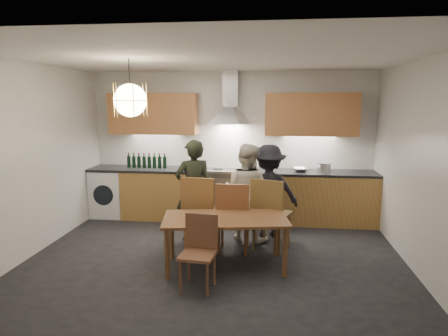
# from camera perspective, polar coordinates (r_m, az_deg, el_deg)

# --- Properties ---
(ground) EXTENTS (5.00, 5.00, 0.00)m
(ground) POSITION_cam_1_polar(r_m,az_deg,el_deg) (5.34, -1.52, -13.51)
(ground) COLOR black
(ground) RESTS_ON ground
(room_shell) EXTENTS (5.02, 4.52, 2.61)m
(room_shell) POSITION_cam_1_polar(r_m,az_deg,el_deg) (4.92, -1.62, 5.05)
(room_shell) COLOR white
(room_shell) RESTS_ON ground
(counter_run) EXTENTS (5.00, 0.62, 0.90)m
(counter_run) POSITION_cam_1_polar(r_m,az_deg,el_deg) (7.04, 0.98, -3.86)
(counter_run) COLOR #BC8B48
(counter_run) RESTS_ON ground
(range_stove) EXTENTS (0.90, 0.60, 0.92)m
(range_stove) POSITION_cam_1_polar(r_m,az_deg,el_deg) (7.04, 0.78, -3.93)
(range_stove) COLOR silver
(range_stove) RESTS_ON ground
(wall_fixtures) EXTENTS (4.30, 0.54, 1.10)m
(wall_fixtures) POSITION_cam_1_polar(r_m,az_deg,el_deg) (6.96, 0.92, 7.83)
(wall_fixtures) COLOR tan
(wall_fixtures) RESTS_ON ground
(pendant_lamp) EXTENTS (0.43, 0.43, 0.70)m
(pendant_lamp) POSITION_cam_1_polar(r_m,az_deg,el_deg) (5.05, -13.25, 9.39)
(pendant_lamp) COLOR black
(pendant_lamp) RESTS_ON ground
(dining_table) EXTENTS (1.65, 1.01, 0.65)m
(dining_table) POSITION_cam_1_polar(r_m,az_deg,el_deg) (5.06, 0.18, -7.91)
(dining_table) COLOR brown
(dining_table) RESTS_ON ground
(chair_back_left) EXTENTS (0.53, 0.53, 1.05)m
(chair_back_left) POSITION_cam_1_polar(r_m,az_deg,el_deg) (5.68, -3.45, -5.63)
(chair_back_left) COLOR brown
(chair_back_left) RESTS_ON ground
(chair_back_mid) EXTENTS (0.45, 0.45, 1.00)m
(chair_back_mid) POSITION_cam_1_polar(r_m,az_deg,el_deg) (5.50, 1.28, -6.46)
(chair_back_mid) COLOR brown
(chair_back_mid) RESTS_ON ground
(chair_back_right) EXTENTS (0.61, 0.61, 1.04)m
(chair_back_right) POSITION_cam_1_polar(r_m,az_deg,el_deg) (5.62, 6.51, -5.96)
(chair_back_right) COLOR brown
(chair_back_right) RESTS_ON ground
(chair_front) EXTENTS (0.41, 0.41, 0.84)m
(chair_front) POSITION_cam_1_polar(r_m,az_deg,el_deg) (4.59, -3.51, -11.10)
(chair_front) COLOR brown
(chair_front) RESTS_ON ground
(person_left) EXTENTS (0.65, 0.55, 1.53)m
(person_left) POSITION_cam_1_polar(r_m,az_deg,el_deg) (6.01, -4.37, -3.19)
(person_left) COLOR black
(person_left) RESTS_ON ground
(person_mid) EXTENTS (0.87, 0.78, 1.47)m
(person_mid) POSITION_cam_1_polar(r_m,az_deg,el_deg) (6.01, 3.20, -3.46)
(person_mid) COLOR beige
(person_mid) RESTS_ON ground
(person_right) EXTENTS (1.00, 0.67, 1.43)m
(person_right) POSITION_cam_1_polar(r_m,az_deg,el_deg) (6.19, 6.36, -3.28)
(person_right) COLOR black
(person_right) RESTS_ON ground
(mixing_bowl) EXTENTS (0.30, 0.30, 0.07)m
(mixing_bowl) POSITION_cam_1_polar(r_m,az_deg,el_deg) (6.90, 10.87, -0.22)
(mixing_bowl) COLOR #B2B2B6
(mixing_bowl) RESTS_ON counter_run
(stock_pot) EXTENTS (0.27, 0.27, 0.16)m
(stock_pot) POSITION_cam_1_polar(r_m,az_deg,el_deg) (6.91, 14.08, 0.05)
(stock_pot) COLOR #BABABE
(stock_pot) RESTS_ON counter_run
(wine_bottles) EXTENTS (0.72, 0.06, 0.27)m
(wine_bottles) POSITION_cam_1_polar(r_m,az_deg,el_deg) (7.24, -10.99, 1.05)
(wine_bottles) COLOR black
(wine_bottles) RESTS_ON counter_run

